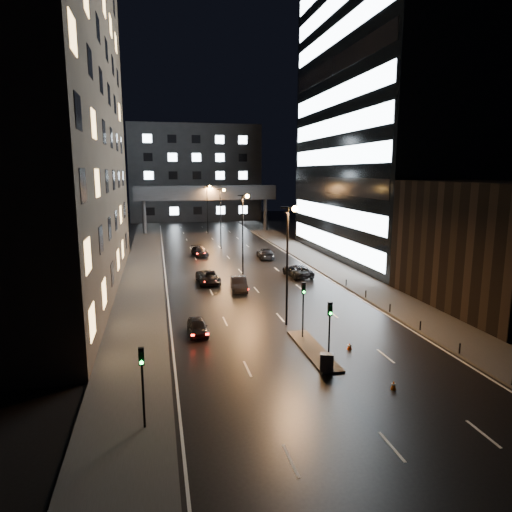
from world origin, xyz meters
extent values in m
plane|color=black|center=(0.00, 40.00, 0.00)|extent=(160.00, 160.00, 0.00)
cube|color=#383533|center=(-12.50, 35.00, 0.07)|extent=(5.00, 110.00, 0.15)
cube|color=#383533|center=(12.50, 35.00, 0.07)|extent=(5.00, 110.00, 0.15)
cube|color=#2D2319|center=(-22.50, 24.00, 20.00)|extent=(15.00, 48.00, 40.00)
cube|color=black|center=(20.00, 9.00, 6.00)|extent=(10.00, 18.00, 12.00)
cube|color=black|center=(25.00, 36.00, 22.50)|extent=(20.00, 36.00, 45.00)
cube|color=#333335|center=(0.00, 98.00, 12.50)|extent=(34.00, 14.00, 25.00)
cube|color=#333335|center=(0.00, 70.00, 8.50)|extent=(30.00, 3.00, 3.00)
cylinder|color=#333335|center=(-13.00, 70.00, 3.50)|extent=(0.80, 0.80, 7.00)
cylinder|color=#333335|center=(13.00, 70.00, 3.50)|extent=(0.80, 0.80, 7.00)
cube|color=#383533|center=(0.30, 2.00, 0.07)|extent=(1.60, 8.00, 0.15)
cylinder|color=black|center=(0.30, 4.50, 1.90)|extent=(0.12, 0.12, 3.50)
cube|color=black|center=(0.30, 4.50, 4.10)|extent=(0.28, 0.22, 0.90)
sphere|color=#0CFF33|center=(0.30, 4.36, 3.82)|extent=(0.18, 0.18, 0.18)
cylinder|color=black|center=(0.30, -1.00, 1.90)|extent=(0.12, 0.12, 3.50)
cube|color=black|center=(0.30, -1.00, 4.10)|extent=(0.28, 0.22, 0.90)
sphere|color=#0CFF33|center=(0.30, -1.14, 3.82)|extent=(0.18, 0.18, 0.18)
cylinder|color=black|center=(-11.50, -6.00, 1.75)|extent=(0.12, 0.12, 3.50)
cube|color=black|center=(-11.50, -6.00, 3.95)|extent=(0.28, 0.22, 0.90)
sphere|color=#0CFF33|center=(-11.50, -6.14, 3.67)|extent=(0.18, 0.18, 0.18)
cylinder|color=black|center=(10.20, -1.00, 0.45)|extent=(0.12, 0.12, 0.90)
cylinder|color=black|center=(10.20, 4.00, 0.45)|extent=(0.12, 0.12, 0.90)
cylinder|color=black|center=(10.20, 9.00, 0.45)|extent=(0.12, 0.12, 0.90)
cylinder|color=black|center=(10.20, 14.00, 0.45)|extent=(0.12, 0.12, 0.90)
cylinder|color=black|center=(10.20, 19.00, 0.45)|extent=(0.12, 0.12, 0.90)
cylinder|color=black|center=(0.00, 8.00, 5.00)|extent=(0.18, 0.18, 10.00)
cylinder|color=black|center=(0.00, 8.00, 10.00)|extent=(1.20, 0.12, 0.12)
sphere|color=#FF9E38|center=(0.60, 8.00, 9.90)|extent=(0.50, 0.50, 0.50)
cylinder|color=black|center=(0.00, 28.00, 5.00)|extent=(0.18, 0.18, 10.00)
cylinder|color=black|center=(0.00, 28.00, 10.00)|extent=(1.20, 0.12, 0.12)
sphere|color=#FF9E38|center=(0.60, 28.00, 9.90)|extent=(0.50, 0.50, 0.50)
cylinder|color=black|center=(0.00, 48.00, 5.00)|extent=(0.18, 0.18, 10.00)
cylinder|color=black|center=(0.00, 48.00, 10.00)|extent=(1.20, 0.12, 0.12)
sphere|color=#FF9E38|center=(0.60, 48.00, 9.90)|extent=(0.50, 0.50, 0.50)
cylinder|color=black|center=(0.00, 68.00, 5.00)|extent=(0.18, 0.18, 10.00)
cylinder|color=black|center=(0.00, 68.00, 10.00)|extent=(1.20, 0.12, 0.12)
sphere|color=#FF9E38|center=(0.60, 68.00, 9.90)|extent=(0.50, 0.50, 0.50)
imported|color=black|center=(-7.63, 7.29, 0.63)|extent=(1.59, 3.76, 1.27)
imported|color=black|center=(-1.97, 19.94, 0.76)|extent=(2.04, 4.76, 1.53)
imported|color=black|center=(-4.87, 24.14, 0.72)|extent=(2.66, 5.31, 1.44)
imported|color=black|center=(-4.16, 42.27, 0.70)|extent=(2.60, 5.07, 1.41)
imported|color=black|center=(6.43, 25.27, 0.76)|extent=(2.98, 5.64, 1.51)
imported|color=black|center=(5.32, 37.90, 0.76)|extent=(2.49, 5.40, 1.53)
cube|color=#4B4A4D|center=(-0.10, -1.70, 0.73)|extent=(0.97, 0.76, 1.17)
cone|color=orange|center=(3.00, -4.72, 0.28)|extent=(0.34, 0.34, 0.56)
cone|color=#F84A0D|center=(3.00, 1.71, 0.25)|extent=(0.51, 0.51, 0.51)
camera|label=1|loc=(-10.50, -27.83, 12.86)|focal=32.00mm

